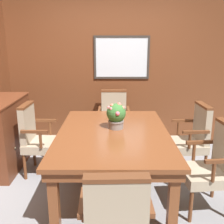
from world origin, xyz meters
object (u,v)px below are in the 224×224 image
object	(u,v)px
chair_head_near	(115,224)
dining_table	(112,139)
chair_right_near	(212,164)
potted_plant	(115,115)
sideboard_cabinet	(2,134)
chair_head_far	(113,118)
chair_right_far	(190,137)
chair_left_far	(36,137)

from	to	relation	value
chair_head_near	dining_table	bearing A→B (deg)	-91.06
chair_right_near	potted_plant	xyz separation A→B (m)	(-1.01, 0.53, 0.38)
potted_plant	sideboard_cabinet	world-z (taller)	potted_plant
chair_right_near	potted_plant	distance (m)	1.20
chair_head_far	dining_table	bearing A→B (deg)	-90.16
chair_head_far	chair_right_far	size ratio (longest dim) A/B	1.00
chair_head_near	potted_plant	size ratio (longest dim) A/B	3.02
chair_right_near	chair_right_far	bearing A→B (deg)	173.59
dining_table	potted_plant	distance (m)	0.29
chair_right_near	sideboard_cabinet	bearing A→B (deg)	-116.07
dining_table	chair_head_far	xyz separation A→B (m)	(0.02, 1.29, -0.13)
chair_head_near	chair_right_far	distance (m)	2.01
dining_table	chair_head_near	distance (m)	1.32
chair_left_far	chair_head_near	xyz separation A→B (m)	(1.03, -1.73, 0.00)
chair_right_far	dining_table	bearing A→B (deg)	-72.69
chair_head_near	chair_right_near	bearing A→B (deg)	-139.87
chair_right_near	chair_left_far	bearing A→B (deg)	-117.08
chair_right_near	chair_head_near	xyz separation A→B (m)	(-1.03, -0.92, 0.00)
chair_right_near	chair_right_far	size ratio (longest dim) A/B	1.00
chair_left_far	chair_head_near	distance (m)	2.01
chair_right_near	sideboard_cabinet	world-z (taller)	sideboard_cabinet
chair_head_near	potted_plant	distance (m)	1.50
dining_table	chair_head_far	bearing A→B (deg)	89.31
chair_head_near	potted_plant	xyz separation A→B (m)	(0.02, 1.45, 0.38)
potted_plant	sideboard_cabinet	xyz separation A→B (m)	(-1.57, 0.43, -0.40)
chair_left_far	chair_right_far	bearing A→B (deg)	-88.55
dining_table	chair_right_near	world-z (taller)	chair_right_near
chair_head_far	chair_head_near	bearing A→B (deg)	-89.57
chair_head_far	potted_plant	bearing A→B (deg)	-88.49
chair_head_far	sideboard_cabinet	size ratio (longest dim) A/B	0.91
chair_right_near	chair_left_far	xyz separation A→B (m)	(-2.06, 0.81, 0.00)
chair_right_near	chair_head_far	xyz separation A→B (m)	(-1.03, 1.69, 0.00)
chair_head_near	chair_head_far	world-z (taller)	same
dining_table	chair_left_far	xyz separation A→B (m)	(-1.02, 0.41, -0.13)
chair_left_far	potted_plant	xyz separation A→B (m)	(1.05, -0.28, 0.38)
dining_table	chair_left_far	bearing A→B (deg)	157.88
chair_left_far	potted_plant	bearing A→B (deg)	-103.18
chair_left_far	chair_head_far	world-z (taller)	same
dining_table	potted_plant	xyz separation A→B (m)	(0.04, 0.13, 0.25)
chair_left_far	chair_right_far	world-z (taller)	same
chair_head_far	potted_plant	size ratio (longest dim) A/B	3.02
chair_left_far	sideboard_cabinet	xyz separation A→B (m)	(-0.52, 0.15, -0.02)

